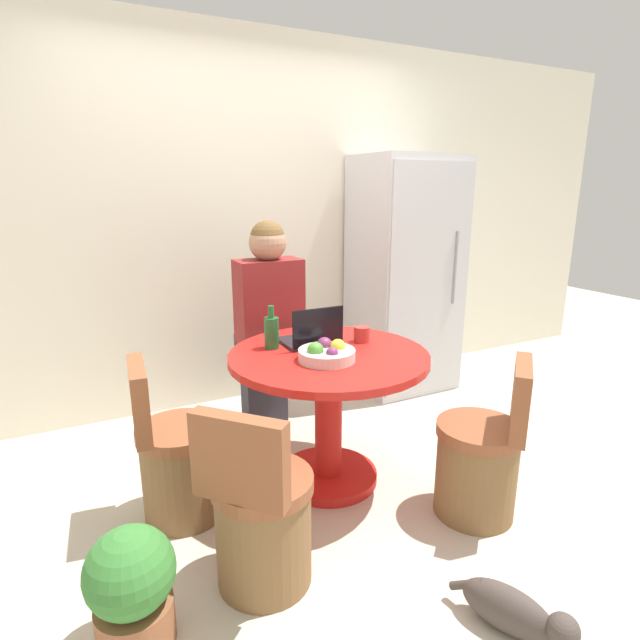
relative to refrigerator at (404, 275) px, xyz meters
name	(u,v)px	position (x,y,z in m)	size (l,w,h in m)	color
ground_plane	(342,487)	(-1.14, -1.08, -0.89)	(12.00, 12.00, 0.00)	beige
wall_back	(247,224)	(-1.14, 0.36, 0.41)	(7.00, 0.06, 2.60)	silver
refrigerator	(404,275)	(0.00, 0.00, 0.00)	(0.73, 0.64, 1.78)	silver
dining_table	(329,393)	(-1.17, -0.97, -0.38)	(1.03, 1.03, 0.73)	red
chair_near_left_corner	(261,521)	(-1.75, -1.51, -0.61)	(0.47, 0.47, 0.80)	brown
chair_left_side	(178,463)	(-1.95, -0.92, -0.61)	(0.41, 0.40, 0.80)	brown
chair_near_right_corner	(481,462)	(-0.65, -1.56, -0.61)	(0.47, 0.47, 0.80)	brown
person_seated	(267,316)	(-1.23, -0.24, -0.13)	(0.40, 0.37, 1.37)	#2D2D38
laptop	(311,337)	(-1.19, -0.81, -0.12)	(0.29, 0.25, 0.22)	#232328
fruit_bowl	(327,353)	(-1.23, -1.07, -0.12)	(0.28, 0.28, 0.10)	beige
coffee_cup	(362,334)	(-0.92, -0.89, -0.12)	(0.09, 0.09, 0.09)	#B2332D
bottle	(272,332)	(-1.40, -0.77, -0.07)	(0.08, 0.08, 0.23)	#23602D
cat	(514,611)	(-1.03, -2.14, -0.80)	(0.26, 0.43, 0.17)	#473D38
potted_plant	(132,587)	(-2.24, -1.58, -0.66)	(0.31, 0.31, 0.45)	#935638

